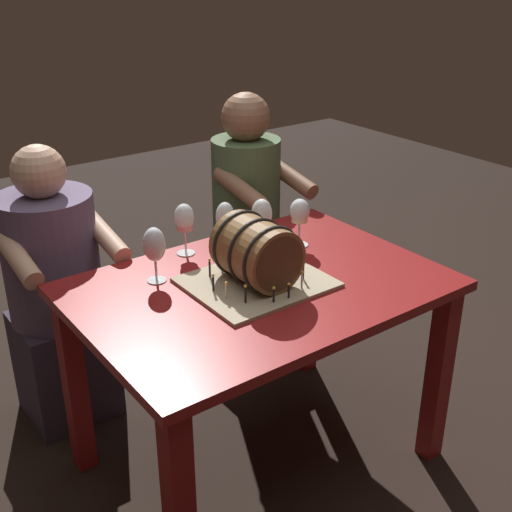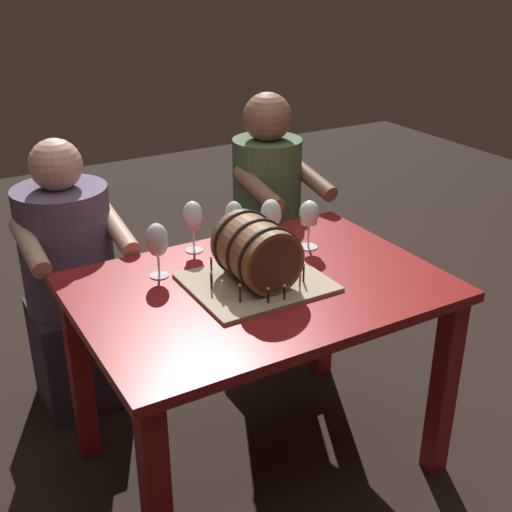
# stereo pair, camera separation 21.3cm
# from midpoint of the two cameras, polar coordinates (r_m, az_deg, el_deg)

# --- Properties ---
(ground_plane) EXTENTS (8.00, 8.00, 0.00)m
(ground_plane) POSITION_cam_midpoint_polar(r_m,az_deg,el_deg) (2.60, -2.22, -17.14)
(ground_plane) COLOR black
(dining_table) EXTENTS (1.19, 0.84, 0.74)m
(dining_table) POSITION_cam_midpoint_polar(r_m,az_deg,el_deg) (2.23, -2.48, -5.22)
(dining_table) COLOR maroon
(dining_table) RESTS_ON ground
(barrel_cake) EXTENTS (0.44, 0.38, 0.23)m
(barrel_cake) POSITION_cam_midpoint_polar(r_m,az_deg,el_deg) (2.13, -2.86, 0.00)
(barrel_cake) COLOR tan
(barrel_cake) RESTS_ON dining_table
(wine_glass_empty) EXTENTS (0.07, 0.07, 0.19)m
(wine_glass_empty) POSITION_cam_midpoint_polar(r_m,az_deg,el_deg) (2.18, -11.58, 0.83)
(wine_glass_empty) COLOR white
(wine_glass_empty) RESTS_ON dining_table
(wine_glass_amber) EXTENTS (0.07, 0.07, 0.18)m
(wine_glass_amber) POSITION_cam_midpoint_polar(r_m,az_deg,el_deg) (2.39, -5.24, 3.14)
(wine_glass_amber) COLOR white
(wine_glass_amber) RESTS_ON dining_table
(wine_glass_white) EXTENTS (0.07, 0.07, 0.18)m
(wine_glass_white) POSITION_cam_midpoint_polar(r_m,az_deg,el_deg) (2.40, 1.27, 3.67)
(wine_glass_white) COLOR white
(wine_glass_white) RESTS_ON dining_table
(wine_glass_rose) EXTENTS (0.07, 0.07, 0.19)m
(wine_glass_rose) POSITION_cam_midpoint_polar(r_m,az_deg,el_deg) (2.36, -8.80, 3.05)
(wine_glass_rose) COLOR white
(wine_glass_rose) RESTS_ON dining_table
(wine_glass_red) EXTENTS (0.08, 0.08, 0.19)m
(wine_glass_red) POSITION_cam_midpoint_polar(r_m,az_deg,el_deg) (2.40, -2.04, 3.43)
(wine_glass_red) COLOR white
(wine_glass_red) RESTS_ON dining_table
(person_seated_left) EXTENTS (0.40, 0.47, 1.13)m
(person_seated_left) POSITION_cam_midpoint_polar(r_m,az_deg,el_deg) (2.68, -19.05, -3.47)
(person_seated_left) COLOR #372D40
(person_seated_left) RESTS_ON ground
(person_seated_right) EXTENTS (0.36, 0.46, 1.21)m
(person_seated_right) POSITION_cam_midpoint_polar(r_m,az_deg,el_deg) (3.01, -2.81, 1.41)
(person_seated_right) COLOR #2A3A24
(person_seated_right) RESTS_ON ground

